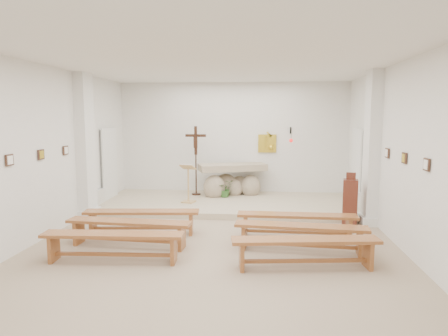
# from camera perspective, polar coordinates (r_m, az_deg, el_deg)

# --- Properties ---
(ground) EXTENTS (7.00, 10.00, 0.00)m
(ground) POSITION_cam_1_polar(r_m,az_deg,el_deg) (7.75, -1.47, -11.22)
(ground) COLOR tan
(ground) RESTS_ON ground
(wall_left) EXTENTS (0.02, 10.00, 3.50)m
(wall_left) POSITION_cam_1_polar(r_m,az_deg,el_deg) (8.53, -25.48, 1.82)
(wall_left) COLOR white
(wall_left) RESTS_ON ground
(wall_right) EXTENTS (0.02, 10.00, 3.50)m
(wall_right) POSITION_cam_1_polar(r_m,az_deg,el_deg) (7.77, 24.97, 1.37)
(wall_right) COLOR white
(wall_right) RESTS_ON ground
(wall_back) EXTENTS (7.00, 0.02, 3.50)m
(wall_back) POSITION_cam_1_polar(r_m,az_deg,el_deg) (12.33, 1.30, 4.03)
(wall_back) COLOR white
(wall_back) RESTS_ON ground
(ceiling) EXTENTS (7.00, 10.00, 0.02)m
(ceiling) POSITION_cam_1_polar(r_m,az_deg,el_deg) (7.41, -1.56, 15.28)
(ceiling) COLOR silver
(ceiling) RESTS_ON wall_back
(sanctuary_platform) EXTENTS (6.98, 3.00, 0.15)m
(sanctuary_platform) POSITION_cam_1_polar(r_m,az_deg,el_deg) (11.09, 0.71, -5.10)
(sanctuary_platform) COLOR tan
(sanctuary_platform) RESTS_ON ground
(pilaster_left) EXTENTS (0.26, 0.55, 3.50)m
(pilaster_left) POSITION_cam_1_polar(r_m,az_deg,el_deg) (10.24, -19.17, 2.94)
(pilaster_left) COLOR white
(pilaster_left) RESTS_ON ground
(pilaster_right) EXTENTS (0.26, 0.55, 3.50)m
(pilaster_right) POSITION_cam_1_polar(r_m,az_deg,el_deg) (9.64, 20.36, 2.63)
(pilaster_right) COLOR white
(pilaster_right) RESTS_ON ground
(gold_wall_relief) EXTENTS (0.55, 0.04, 0.55)m
(gold_wall_relief) POSITION_cam_1_polar(r_m,az_deg,el_deg) (12.28, 6.19, 3.51)
(gold_wall_relief) COLOR gold
(gold_wall_relief) RESTS_ON wall_back
(sanctuary_lamp) EXTENTS (0.11, 0.36, 0.44)m
(sanctuary_lamp) POSITION_cam_1_polar(r_m,az_deg,el_deg) (12.04, 9.55, 4.13)
(sanctuary_lamp) COLOR black
(sanctuary_lamp) RESTS_ON wall_back
(station_frame_left_front) EXTENTS (0.03, 0.20, 0.20)m
(station_frame_left_front) POSITION_cam_1_polar(r_m,az_deg,el_deg) (7.85, -28.32, 1.01)
(station_frame_left_front) COLOR #41281C
(station_frame_left_front) RESTS_ON wall_left
(station_frame_left_mid) EXTENTS (0.03, 0.20, 0.20)m
(station_frame_left_mid) POSITION_cam_1_polar(r_m,az_deg,el_deg) (8.70, -24.68, 1.76)
(station_frame_left_mid) COLOR #41281C
(station_frame_left_mid) RESTS_ON wall_left
(station_frame_left_rear) EXTENTS (0.03, 0.20, 0.20)m
(station_frame_left_rear) POSITION_cam_1_polar(r_m,az_deg,el_deg) (9.57, -21.70, 2.36)
(station_frame_left_rear) COLOR #41281C
(station_frame_left_rear) RESTS_ON wall_left
(station_frame_right_front) EXTENTS (0.03, 0.20, 0.20)m
(station_frame_right_front) POSITION_cam_1_polar(r_m,az_deg,el_deg) (7.02, 26.96, 0.44)
(station_frame_right_front) COLOR #41281C
(station_frame_right_front) RESTS_ON wall_right
(station_frame_right_mid) EXTENTS (0.03, 0.20, 0.20)m
(station_frame_right_mid) POSITION_cam_1_polar(r_m,az_deg,el_deg) (7.96, 24.35, 1.31)
(station_frame_right_mid) COLOR #41281C
(station_frame_right_mid) RESTS_ON wall_right
(station_frame_right_rear) EXTENTS (0.03, 0.20, 0.20)m
(station_frame_right_rear) POSITION_cam_1_polar(r_m,az_deg,el_deg) (8.90, 22.28, 1.99)
(station_frame_right_rear) COLOR #41281C
(station_frame_right_rear) RESTS_ON wall_right
(radiator_left) EXTENTS (0.10, 0.85, 0.52)m
(radiator_left) POSITION_cam_1_polar(r_m,az_deg,el_deg) (11.10, -17.63, -4.40)
(radiator_left) COLOR silver
(radiator_left) RESTS_ON ground
(radiator_right) EXTENTS (0.10, 0.85, 0.52)m
(radiator_right) POSITION_cam_1_polar(r_m,az_deg,el_deg) (10.54, 19.34, -5.09)
(radiator_right) COLOR silver
(radiator_right) RESTS_ON ground
(altar) EXTENTS (2.10, 1.36, 1.01)m
(altar) POSITION_cam_1_polar(r_m,az_deg,el_deg) (11.87, 1.08, -1.98)
(altar) COLOR tan
(altar) RESTS_ON sanctuary_platform
(lectern) EXTENTS (0.44, 0.40, 1.07)m
(lectern) POSITION_cam_1_polar(r_m,az_deg,el_deg) (10.82, -5.15, -2.19)
(lectern) COLOR #DDB26B
(lectern) RESTS_ON sanctuary_platform
(crucifix_stand) EXTENTS (0.62, 0.27, 2.04)m
(crucifix_stand) POSITION_cam_1_polar(r_m,az_deg,el_deg) (11.80, -4.04, 1.80)
(crucifix_stand) COLOR #341B10
(crucifix_stand) RESTS_ON sanctuary_platform
(potted_plant) EXTENTS (0.57, 0.55, 0.50)m
(potted_plant) POSITION_cam_1_polar(r_m,az_deg,el_deg) (11.54, 0.17, -2.95)
(potted_plant) COLOR #306026
(potted_plant) RESTS_ON sanctuary_platform
(donation_pedestal) EXTENTS (0.38, 0.38, 1.21)m
(donation_pedestal) POSITION_cam_1_polar(r_m,az_deg,el_deg) (9.61, 17.55, -4.60)
(donation_pedestal) COLOR #5F2A1B
(donation_pedestal) RESTS_ON ground
(bench_left_front) EXTENTS (2.43, 0.61, 0.51)m
(bench_left_front) POSITION_cam_1_polar(r_m,az_deg,el_deg) (8.63, -11.66, -6.78)
(bench_left_front) COLOR #9C5C2D
(bench_left_front) RESTS_ON ground
(bench_right_front) EXTENTS (2.41, 0.41, 0.51)m
(bench_right_front) POSITION_cam_1_polar(r_m,az_deg,el_deg) (8.29, 10.35, -7.34)
(bench_right_front) COLOR #9C5C2D
(bench_right_front) RESTS_ON ground
(bench_left_second) EXTENTS (2.42, 0.55, 0.51)m
(bench_left_second) POSITION_cam_1_polar(r_m,az_deg,el_deg) (7.88, -13.42, -8.21)
(bench_left_second) COLOR #9C5C2D
(bench_left_second) RESTS_ON ground
(bench_right_second) EXTENTS (2.42, 0.58, 0.51)m
(bench_right_second) POSITION_cam_1_polar(r_m,az_deg,el_deg) (7.51, 10.88, -8.92)
(bench_right_second) COLOR #9C5C2D
(bench_right_second) RESTS_ON ground
(bench_left_third) EXTENTS (2.42, 0.51, 0.51)m
(bench_left_third) POSITION_cam_1_polar(r_m,az_deg,el_deg) (7.14, -15.56, -9.91)
(bench_left_third) COLOR #9C5C2D
(bench_left_third) RESTS_ON ground
(bench_right_third) EXTENTS (2.43, 0.68, 0.51)m
(bench_right_third) POSITION_cam_1_polar(r_m,az_deg,el_deg) (6.73, 11.54, -10.87)
(bench_right_third) COLOR #9C5C2D
(bench_right_third) RESTS_ON ground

